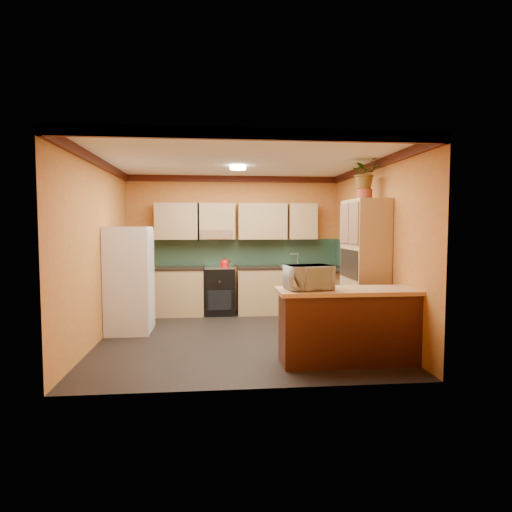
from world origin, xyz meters
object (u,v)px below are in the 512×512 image
(fridge, at_px, (129,280))
(microwave, at_px, (308,277))
(base_cabinets_back, at_px, (251,291))
(pantry, at_px, (364,270))
(stove, at_px, (219,291))
(breakfast_bar, at_px, (353,328))

(fridge, distance_m, microwave, 3.11)
(base_cabinets_back, height_order, pantry, pantry)
(pantry, bearing_deg, fridge, 168.25)
(stove, bearing_deg, pantry, -43.88)
(base_cabinets_back, relative_size, microwave, 6.74)
(base_cabinets_back, distance_m, fridge, 2.49)
(stove, height_order, pantry, pantry)
(stove, bearing_deg, microwave, -71.38)
(stove, relative_size, pantry, 0.43)
(stove, xyz_separation_m, breakfast_bar, (1.63, -3.14, -0.02))
(pantry, xyz_separation_m, microwave, (-1.09, -1.07, 0.03))
(base_cabinets_back, relative_size, pantry, 1.74)
(fridge, relative_size, pantry, 0.81)
(base_cabinets_back, bearing_deg, microwave, -82.16)
(pantry, distance_m, breakfast_bar, 1.34)
(base_cabinets_back, xyz_separation_m, microwave, (0.43, -3.14, 0.64))
(base_cabinets_back, xyz_separation_m, stove, (-0.62, -0.00, 0.02))
(breakfast_bar, distance_m, microwave, 0.86)
(base_cabinets_back, xyz_separation_m, breakfast_bar, (1.00, -3.14, 0.00))
(stove, bearing_deg, base_cabinets_back, 0.00)
(breakfast_bar, bearing_deg, microwave, 180.00)
(fridge, xyz_separation_m, pantry, (3.60, -0.75, 0.20))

